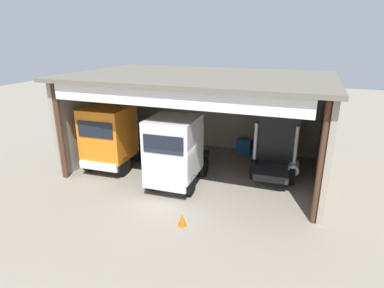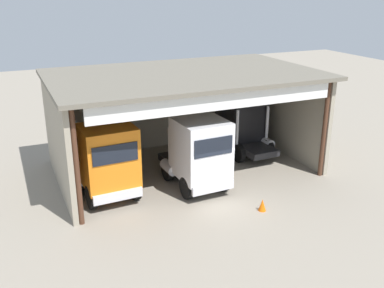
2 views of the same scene
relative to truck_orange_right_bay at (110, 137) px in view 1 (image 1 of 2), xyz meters
name	(u,v)px [view 1 (image 1 of 2)]	position (x,y,z in m)	size (l,w,h in m)	color
ground_plane	(172,198)	(4.71, -2.12, -1.94)	(80.00, 80.00, 0.00)	gray
workshop_shed	(204,103)	(4.71, 2.79, 1.78)	(13.92, 8.75, 5.47)	#9E937F
truck_orange_right_bay	(110,137)	(0.00, 0.00, 0.00)	(2.74, 4.64, 3.71)	orange
truck_white_yard_outside	(175,151)	(4.37, -0.80, 0.00)	(2.60, 5.01, 3.68)	white
truck_black_left_bay	(277,141)	(8.99, 2.83, -0.06)	(2.57, 4.31, 3.57)	black
oil_drum	(244,146)	(6.72, 5.36, -1.48)	(0.58, 0.58, 0.93)	#194CB2
tool_cart	(244,147)	(6.74, 5.12, -1.44)	(0.90, 0.60, 1.00)	#1E59A5
traffic_cone	(182,220)	(6.09, -4.13, -1.66)	(0.36, 0.36, 0.56)	orange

